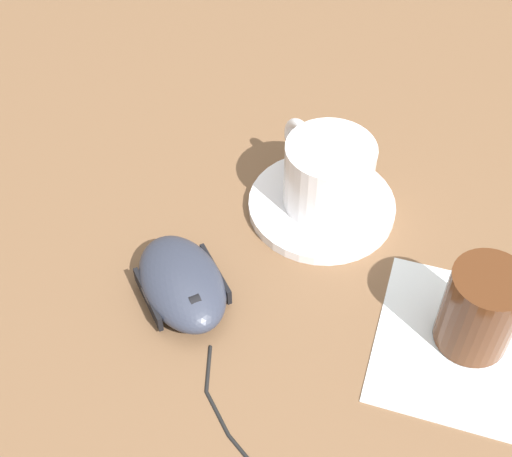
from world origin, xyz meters
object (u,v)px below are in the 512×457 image
object	(u,v)px
drinking_glass	(480,309)
coffee_cup	(327,173)
computer_mouse	(182,283)
saucer	(322,206)

from	to	relation	value
drinking_glass	coffee_cup	bearing A→B (deg)	135.21
coffee_cup	computer_mouse	size ratio (longest dim) A/B	0.78
saucer	drinking_glass	distance (m)	0.19
coffee_cup	drinking_glass	bearing A→B (deg)	-44.79
computer_mouse	drinking_glass	world-z (taller)	drinking_glass
coffee_cup	saucer	bearing A→B (deg)	-113.26
computer_mouse	saucer	bearing A→B (deg)	48.44
saucer	computer_mouse	world-z (taller)	computer_mouse
saucer	drinking_glass	size ratio (longest dim) A/B	1.80
saucer	coffee_cup	distance (m)	0.04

